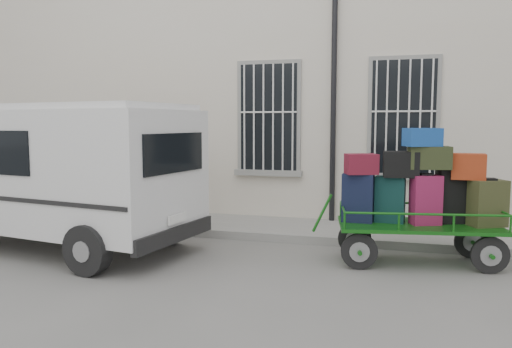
{
  "coord_description": "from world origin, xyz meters",
  "views": [
    {
      "loc": [
        2.19,
        -7.19,
        2.14
      ],
      "look_at": [
        -0.12,
        1.0,
        1.26
      ],
      "focal_mm": 35.0,
      "sensor_mm": 36.0,
      "label": 1
    }
  ],
  "objects": [
    {
      "name": "building",
      "position": [
        0.0,
        5.5,
        3.0
      ],
      "size": [
        24.0,
        5.15,
        6.0
      ],
      "color": "beige",
      "rests_on": "ground"
    },
    {
      "name": "ground",
      "position": [
        0.0,
        0.0,
        0.0
      ],
      "size": [
        80.0,
        80.0,
        0.0
      ],
      "primitive_type": "plane",
      "color": "slate",
      "rests_on": "ground"
    },
    {
      "name": "luggage_cart",
      "position": [
        2.56,
        0.65,
        1.02
      ],
      "size": [
        2.84,
        1.44,
        2.06
      ],
      "rotation": [
        0.0,
        0.0,
        0.16
      ],
      "color": "black",
      "rests_on": "ground"
    },
    {
      "name": "van",
      "position": [
        -3.33,
        -0.03,
        1.39
      ],
      "size": [
        5.08,
        2.78,
        2.43
      ],
      "rotation": [
        0.0,
        0.0,
        -0.16
      ],
      "color": "white",
      "rests_on": "ground"
    },
    {
      "name": "sidewalk",
      "position": [
        0.0,
        2.2,
        0.07
      ],
      "size": [
        24.0,
        1.7,
        0.15
      ],
      "primitive_type": "cube",
      "color": "gray",
      "rests_on": "ground"
    }
  ]
}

